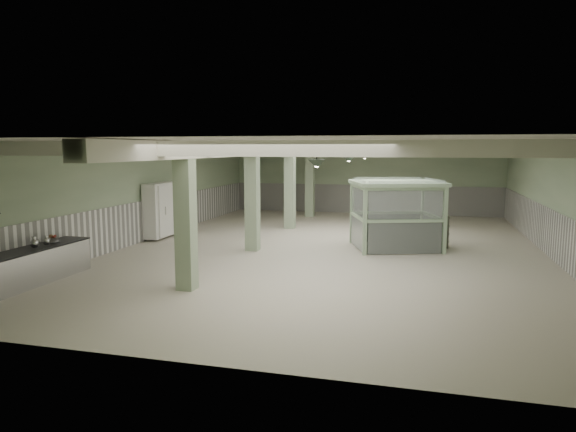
% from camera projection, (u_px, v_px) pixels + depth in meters
% --- Properties ---
extents(floor, '(20.00, 20.00, 0.00)m').
position_uv_depth(floor, '(331.00, 248.00, 17.67)').
color(floor, beige).
rests_on(floor, ground).
extents(ceiling, '(14.00, 20.00, 0.02)m').
position_uv_depth(ceiling, '(332.00, 143.00, 17.20)').
color(ceiling, white).
rests_on(ceiling, wall_back).
extents(wall_back, '(14.00, 0.02, 3.60)m').
position_uv_depth(wall_back, '(364.00, 179.00, 27.02)').
color(wall_back, '#A5B994').
rests_on(wall_back, floor).
extents(wall_front, '(14.00, 0.02, 3.60)m').
position_uv_depth(wall_front, '(218.00, 255.00, 7.85)').
color(wall_front, '#A5B994').
rests_on(wall_front, floor).
extents(wall_left, '(0.02, 20.00, 3.60)m').
position_uv_depth(wall_left, '(147.00, 192.00, 19.21)').
color(wall_left, '#A5B994').
rests_on(wall_left, floor).
extents(wall_right, '(0.02, 20.00, 3.60)m').
position_uv_depth(wall_right, '(558.00, 202.00, 15.67)').
color(wall_right, '#A5B994').
rests_on(wall_right, floor).
extents(wainscot_left, '(0.05, 19.90, 1.50)m').
position_uv_depth(wainscot_left, '(149.00, 220.00, 19.34)').
color(wainscot_left, white).
rests_on(wainscot_left, floor).
extents(wainscot_right, '(0.05, 19.90, 1.50)m').
position_uv_depth(wainscot_right, '(554.00, 236.00, 15.81)').
color(wainscot_right, white).
rests_on(wainscot_right, floor).
extents(wainscot_back, '(13.90, 0.05, 1.50)m').
position_uv_depth(wainscot_back, '(364.00, 199.00, 27.14)').
color(wainscot_back, white).
rests_on(wainscot_back, floor).
extents(girder, '(0.45, 19.90, 0.40)m').
position_uv_depth(girder, '(261.00, 149.00, 17.86)').
color(girder, silver).
rests_on(girder, ceiling).
extents(beam_a, '(13.90, 0.35, 0.32)m').
position_uv_depth(beam_a, '(266.00, 148.00, 10.04)').
color(beam_a, silver).
rests_on(beam_a, ceiling).
extents(beam_b, '(13.90, 0.35, 0.32)m').
position_uv_depth(beam_b, '(296.00, 148.00, 12.43)').
color(beam_b, silver).
rests_on(beam_b, ceiling).
extents(beam_c, '(13.90, 0.35, 0.32)m').
position_uv_depth(beam_c, '(317.00, 148.00, 14.83)').
color(beam_c, silver).
rests_on(beam_c, ceiling).
extents(beam_d, '(13.90, 0.35, 0.32)m').
position_uv_depth(beam_d, '(332.00, 148.00, 17.22)').
color(beam_d, silver).
rests_on(beam_d, ceiling).
extents(beam_e, '(13.90, 0.35, 0.32)m').
position_uv_depth(beam_e, '(343.00, 148.00, 19.62)').
color(beam_e, silver).
rests_on(beam_e, ceiling).
extents(beam_f, '(13.90, 0.35, 0.32)m').
position_uv_depth(beam_f, '(352.00, 148.00, 22.02)').
color(beam_f, silver).
rests_on(beam_f, ceiling).
extents(beam_g, '(13.90, 0.35, 0.32)m').
position_uv_depth(beam_g, '(359.00, 148.00, 24.41)').
color(beam_g, silver).
rests_on(beam_g, ceiling).
extents(column_a, '(0.42, 0.42, 3.60)m').
position_uv_depth(column_a, '(185.00, 216.00, 12.32)').
color(column_a, '#97AD8B').
rests_on(column_a, floor).
extents(column_b, '(0.42, 0.42, 3.60)m').
position_uv_depth(column_b, '(252.00, 197.00, 17.11)').
color(column_b, '#97AD8B').
rests_on(column_b, floor).
extents(column_c, '(0.42, 0.42, 3.60)m').
position_uv_depth(column_c, '(290.00, 187.00, 21.90)').
color(column_c, '#97AD8B').
rests_on(column_c, floor).
extents(column_d, '(0.42, 0.42, 3.60)m').
position_uv_depth(column_d, '(310.00, 181.00, 25.74)').
color(column_d, '#97AD8B').
rests_on(column_d, floor).
extents(pendant_front, '(0.44, 0.44, 0.22)m').
position_uv_depth(pendant_front, '(317.00, 164.00, 12.35)').
color(pendant_front, '#293628').
rests_on(pendant_front, ceiling).
extents(pendant_mid, '(0.44, 0.44, 0.22)m').
position_uv_depth(pendant_mid, '(349.00, 159.00, 17.63)').
color(pendant_mid, '#293628').
rests_on(pendant_mid, ceiling).
extents(pendant_back, '(0.44, 0.44, 0.22)m').
position_uv_depth(pendant_back, '(365.00, 157.00, 22.42)').
color(pendant_back, '#293628').
rests_on(pendant_back, ceiling).
extents(prep_counter, '(0.81, 4.63, 0.91)m').
position_uv_depth(prep_counter, '(18.00, 270.00, 12.56)').
color(prep_counter, '#ACADB1').
rests_on(prep_counter, floor).
extents(pitcher_near, '(0.19, 0.21, 0.25)m').
position_uv_depth(pitcher_near, '(46.00, 241.00, 13.42)').
color(pitcher_near, '#ACADB1').
rests_on(pitcher_near, prep_counter).
extents(pitcher_far, '(0.24, 0.27, 0.30)m').
position_uv_depth(pitcher_far, '(34.00, 242.00, 13.03)').
color(pitcher_far, '#ACADB1').
rests_on(pitcher_far, prep_counter).
extents(veg_colander, '(0.44, 0.44, 0.18)m').
position_uv_depth(veg_colander, '(52.00, 239.00, 13.80)').
color(veg_colander, '#3C3B40').
rests_on(veg_colander, prep_counter).
extents(walkin_cooler, '(0.94, 2.22, 2.04)m').
position_uv_depth(walkin_cooler, '(164.00, 211.00, 19.78)').
color(walkin_cooler, white).
rests_on(walkin_cooler, floor).
extents(guard_booth, '(3.50, 3.23, 2.39)m').
position_uv_depth(guard_booth, '(396.00, 202.00, 17.50)').
color(guard_booth, '#9EBC97').
rests_on(guard_booth, floor).
extents(filing_cabinet, '(0.40, 0.54, 1.13)m').
position_uv_depth(filing_cabinet, '(443.00, 231.00, 17.79)').
color(filing_cabinet, '#565849').
rests_on(filing_cabinet, floor).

